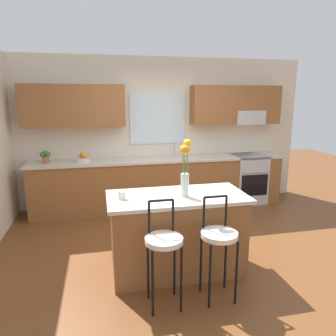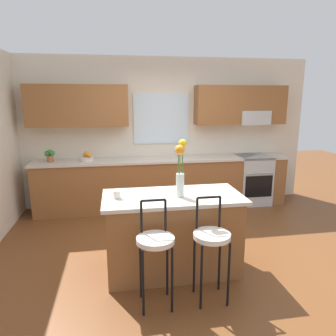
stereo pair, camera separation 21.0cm
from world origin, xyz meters
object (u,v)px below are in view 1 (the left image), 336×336
at_px(flower_vase, 185,166).
at_px(fruit_bowl_oranges, 83,159).
at_px(mug_ceramic, 122,195).
at_px(potted_plant_small, 45,156).
at_px(kitchen_island, 177,233).
at_px(bar_stool_near, 164,245).
at_px(oven_range, 247,178).
at_px(bar_stool_middle, 219,239).

height_order(flower_vase, fruit_bowl_oranges, flower_vase).
xyz_separation_m(mug_ceramic, potted_plant_small, (-1.10, 2.18, 0.07)).
height_order(kitchen_island, bar_stool_near, bar_stool_near).
xyz_separation_m(oven_range, potted_plant_small, (-3.65, 0.02, 0.58)).
xyz_separation_m(bar_stool_near, bar_stool_middle, (0.55, 0.00, 0.00)).
relative_size(bar_stool_near, potted_plant_small, 4.95).
distance_m(fruit_bowl_oranges, potted_plant_small, 0.60).
height_order(kitchen_island, bar_stool_middle, bar_stool_middle).
distance_m(kitchen_island, flower_vase, 0.80).
relative_size(kitchen_island, mug_ceramic, 17.30).
bearing_deg(potted_plant_small, mug_ceramic, -63.26).
bearing_deg(oven_range, bar_stool_middle, -121.34).
xyz_separation_m(bar_stool_middle, fruit_bowl_oranges, (-1.39, 2.76, 0.33)).
xyz_separation_m(oven_range, bar_stool_middle, (-1.66, -2.73, 0.18)).
xyz_separation_m(kitchen_island, bar_stool_near, (-0.27, -0.59, 0.17)).
bearing_deg(bar_stool_middle, mug_ceramic, 146.85).
distance_m(bar_stool_middle, mug_ceramic, 1.11).
bearing_deg(kitchen_island, bar_stool_near, -115.04).
bearing_deg(oven_range, kitchen_island, -132.12).
bearing_deg(oven_range, flower_vase, -130.25).
bearing_deg(potted_plant_small, oven_range, -0.39).
bearing_deg(flower_vase, fruit_bowl_oranges, 117.78).
relative_size(bar_stool_middle, potted_plant_small, 4.95).
xyz_separation_m(oven_range, bar_stool_near, (-2.21, -2.73, 0.18)).
distance_m(bar_stool_near, bar_stool_middle, 0.55).
bearing_deg(fruit_bowl_oranges, mug_ceramic, -77.18).
bearing_deg(flower_vase, kitchen_island, 136.10).
bearing_deg(bar_stool_near, kitchen_island, 64.96).
bearing_deg(fruit_bowl_oranges, oven_range, -0.53).
height_order(kitchen_island, mug_ceramic, mug_ceramic).
xyz_separation_m(bar_stool_near, potted_plant_small, (-1.44, 2.76, 0.40)).
distance_m(bar_stool_near, mug_ceramic, 0.75).
relative_size(mug_ceramic, fruit_bowl_oranges, 0.37).
height_order(oven_range, mug_ceramic, mug_ceramic).
distance_m(oven_range, bar_stool_middle, 3.21).
xyz_separation_m(kitchen_island, fruit_bowl_oranges, (-1.11, 2.17, 0.51)).
distance_m(oven_range, bar_stool_near, 3.52).
relative_size(oven_range, mug_ceramic, 10.22).
bearing_deg(mug_ceramic, potted_plant_small, 116.74).
bearing_deg(bar_stool_near, mug_ceramic, 120.33).
bearing_deg(kitchen_island, fruit_bowl_oranges, 117.08).
height_order(oven_range, potted_plant_small, potted_plant_small).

